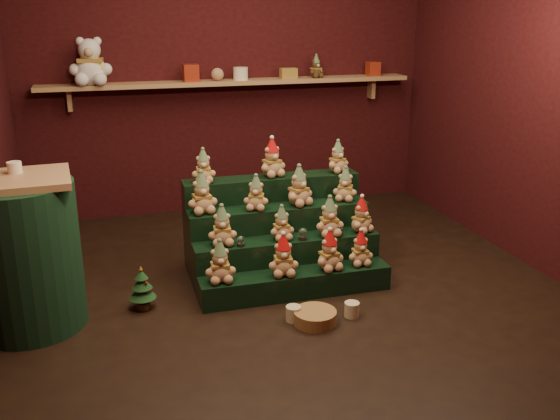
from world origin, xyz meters
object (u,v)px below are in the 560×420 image
object	(u,v)px
snow_globe_a	(241,241)
mug_right	(352,309)
riser_tier_front	(296,284)
white_bear	(90,55)
brown_bear	(316,66)
wicker_basket	(315,317)
snow_globe_b	(303,234)
mini_christmas_tree	(142,288)
mug_left	(294,314)
snow_globe_c	(339,231)
side_table	(24,254)

from	to	relation	value
snow_globe_a	mug_right	world-z (taller)	snow_globe_a
riser_tier_front	mug_right	size ratio (longest dim) A/B	13.78
white_bear	brown_bear	world-z (taller)	white_bear
riser_tier_front	wicker_basket	xyz separation A→B (m)	(-0.01, -0.44, -0.05)
snow_globe_b	mini_christmas_tree	world-z (taller)	snow_globe_b
mini_christmas_tree	mug_left	size ratio (longest dim) A/B	3.09
snow_globe_a	wicker_basket	bearing A→B (deg)	-59.06
snow_globe_c	side_table	world-z (taller)	side_table
mug_right	riser_tier_front	bearing A→B (deg)	122.46
mug_right	brown_bear	distance (m)	2.86
riser_tier_front	mug_left	world-z (taller)	riser_tier_front
snow_globe_c	mug_left	bearing A→B (deg)	-134.27
riser_tier_front	snow_globe_c	distance (m)	0.52
mini_christmas_tree	brown_bear	bearing A→B (deg)	45.27
snow_globe_b	brown_bear	size ratio (longest dim) A/B	0.42
brown_bear	mug_right	bearing A→B (deg)	-120.01
mini_christmas_tree	mug_left	bearing A→B (deg)	-25.71
mini_christmas_tree	white_bear	xyz separation A→B (m)	(-0.22, 1.93, 1.43)
snow_globe_b	wicker_basket	bearing A→B (deg)	-100.16
mug_right	white_bear	bearing A→B (deg)	122.66
snow_globe_c	mug_left	distance (m)	0.82
white_bear	snow_globe_a	bearing A→B (deg)	-58.23
side_table	wicker_basket	distance (m)	1.92
mug_left	snow_globe_a	bearing A→B (deg)	114.02
snow_globe_b	brown_bear	xyz separation A→B (m)	(0.73, 1.86, 1.02)
riser_tier_front	wicker_basket	bearing A→B (deg)	-90.67
snow_globe_a	mini_christmas_tree	distance (m)	0.76
snow_globe_c	white_bear	size ratio (longest dim) A/B	0.16
side_table	white_bear	size ratio (longest dim) A/B	1.91
snow_globe_a	mini_christmas_tree	world-z (taller)	snow_globe_a
snow_globe_c	mug_right	distance (m)	0.69
snow_globe_a	white_bear	bearing A→B (deg)	116.60
snow_globe_b	wicker_basket	size ratio (longest dim) A/B	0.32
snow_globe_b	brown_bear	bearing A→B (deg)	68.52
snow_globe_a	mug_left	distance (m)	0.67
riser_tier_front	snow_globe_b	distance (m)	0.37
wicker_basket	brown_bear	xyz separation A→B (m)	(0.84, 2.47, 1.38)
mug_left	brown_bear	distance (m)	2.92
mini_christmas_tree	wicker_basket	size ratio (longest dim) A/B	1.12
mug_left	mug_right	distance (m)	0.40
snow_globe_a	brown_bear	xyz separation A→B (m)	(1.20, 1.86, 1.03)
mug_left	side_table	bearing A→B (deg)	165.49
mini_christmas_tree	mug_right	size ratio (longest dim) A/B	3.16
snow_globe_a	snow_globe_c	bearing A→B (deg)	-0.00
wicker_basket	white_bear	bearing A→B (deg)	117.69
riser_tier_front	side_table	distance (m)	1.84
snow_globe_b	brown_bear	distance (m)	2.25
mini_christmas_tree	wicker_basket	bearing A→B (deg)	-26.29
snow_globe_b	mug_left	world-z (taller)	snow_globe_b
snow_globe_a	snow_globe_b	distance (m)	0.47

